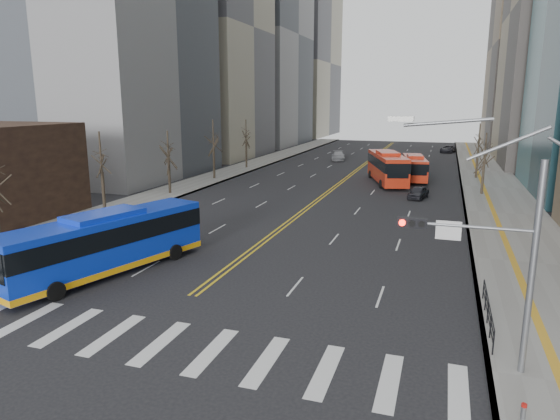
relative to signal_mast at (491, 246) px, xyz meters
The scene contains 16 objects.
ground 14.73m from the signal_mast, behind, with size 220.00×220.00×0.00m, color black.
sidewalk_right 43.43m from the signal_mast, 85.04° to the left, with size 7.00×130.00×0.15m, color gray.
sidewalk_left 52.80m from the signal_mast, 125.14° to the left, with size 5.00×130.00×0.15m, color gray.
crosswalk 14.73m from the signal_mast, behind, with size 26.70×4.00×0.01m.
centerline 54.98m from the signal_mast, 104.56° to the left, with size 0.55×100.00×0.01m.
office_towers 70.52m from the signal_mast, 101.59° to the left, with size 83.00×134.00×58.00m.
signal_mast is the anchor object (origin of this frame).
pedestrian_railing 5.71m from the signal_mast, 82.40° to the left, with size 0.06×6.06×1.02m.
street_trees 38.71m from the signal_mast, 122.76° to the left, with size 35.20×47.20×7.60m.
blue_bus 20.84m from the signal_mast, 167.20° to the left, with size 6.30×12.96×3.69m.
red_bus_near 43.82m from the signal_mast, 101.02° to the left, with size 6.37×12.56×3.86m.
red_bus_far 46.92m from the signal_mast, 96.54° to the left, with size 3.86×10.23×3.20m.
car_white 29.40m from the signal_mast, 149.22° to the left, with size 1.32×3.78×1.25m, color white.
car_dark_mid 34.40m from the signal_mast, 96.93° to the left, with size 1.51×3.76×1.28m, color black.
car_silver 66.97m from the signal_mast, 106.38° to the left, with size 2.12×5.22×1.51m, color gray.
car_dark_far 83.62m from the signal_mast, 90.87° to the left, with size 2.29×4.96×1.38m, color black.
Camera 1 is at (11.98, -16.67, 9.96)m, focal length 32.00 mm.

